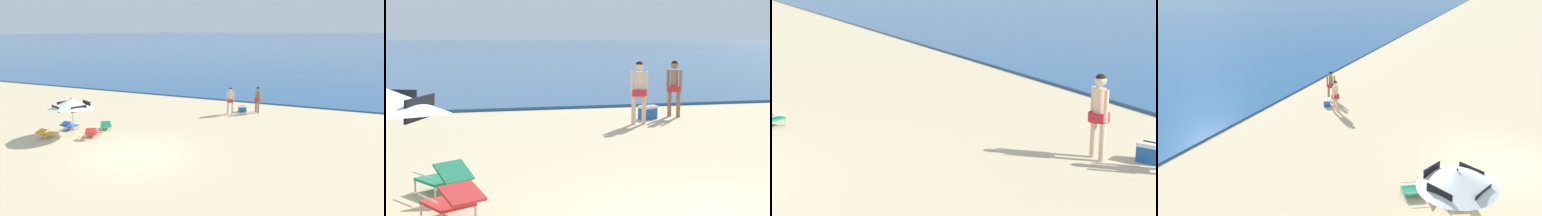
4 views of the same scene
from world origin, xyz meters
The scene contains 7 objects.
ground_plane centered at (0.00, 0.00, 0.00)m, with size 800.00×800.00×0.00m, color #D1BA8E.
beach_umbrella_striped_main centered at (-4.40, 1.08, 1.65)m, with size 2.74×2.76×2.02m.
lounge_chair_facing_sea centered at (-3.29, 1.13, 0.28)m, with size 0.87×1.02×0.51m.
lounge_chair_spare_folded centered at (-3.39, 2.42, 0.27)m, with size 0.92×1.03×0.53m.
person_standing_near_shore centered at (1.93, 8.23, 1.01)m, with size 0.52×0.43×1.74m.
person_standing_beside centered at (3.46, 9.31, 0.98)m, with size 0.42×0.42×1.70m.
cooler_box centered at (2.53, 9.07, 0.20)m, with size 0.60×0.53×0.43m.
Camera 4 is at (-13.07, 0.25, 7.05)m, focal length 32.27 mm.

